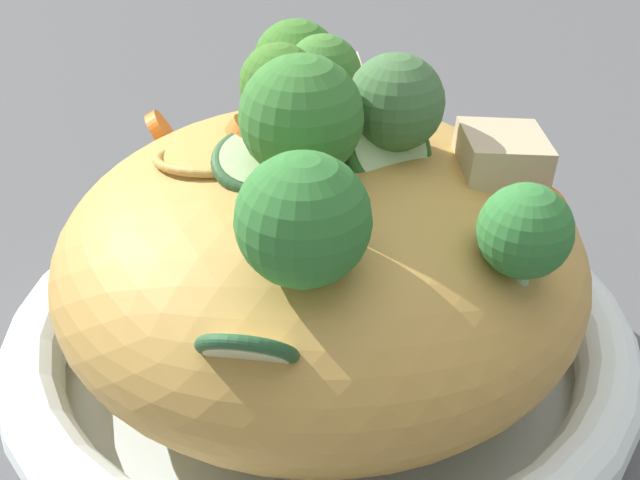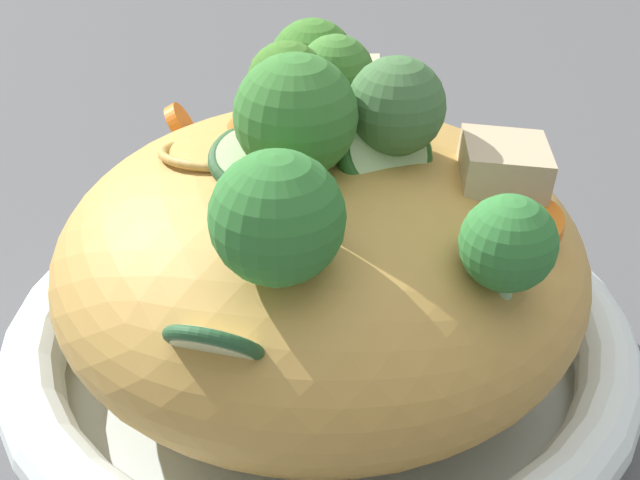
% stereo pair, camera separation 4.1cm
% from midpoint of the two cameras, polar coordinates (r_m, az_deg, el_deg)
% --- Properties ---
extents(ground_plane, '(3.00, 3.00, 0.00)m').
position_cam_midpoint_polar(ground_plane, '(0.46, 2.56, -9.51)').
color(ground_plane, '#505052').
extents(serving_bowl, '(0.30, 0.30, 0.05)m').
position_cam_midpoint_polar(serving_bowl, '(0.45, 2.64, -7.06)').
color(serving_bowl, white).
rests_on(serving_bowl, ground_plane).
extents(noodle_heap, '(0.24, 0.24, 0.12)m').
position_cam_midpoint_polar(noodle_heap, '(0.42, 2.80, -1.43)').
color(noodle_heap, '#C29344').
rests_on(noodle_heap, serving_bowl).
extents(broccoli_florets, '(0.13, 0.19, 0.08)m').
position_cam_midpoint_polar(broccoli_florets, '(0.37, 3.82, 6.66)').
color(broccoli_florets, '#99C179').
rests_on(broccoli_florets, serving_bowl).
extents(carrot_coins, '(0.16, 0.17, 0.05)m').
position_cam_midpoint_polar(carrot_coins, '(0.40, 3.46, 5.04)').
color(carrot_coins, orange).
rests_on(carrot_coins, serving_bowl).
extents(zucchini_slices, '(0.13, 0.13, 0.06)m').
position_cam_midpoint_polar(zucchini_slices, '(0.36, 2.62, 2.85)').
color(zucchini_slices, beige).
rests_on(zucchini_slices, serving_bowl).
extents(chicken_chunks, '(0.08, 0.14, 0.03)m').
position_cam_midpoint_polar(chicken_chunks, '(0.42, 9.63, 6.34)').
color(chicken_chunks, '#CDB68E').
rests_on(chicken_chunks, serving_bowl).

